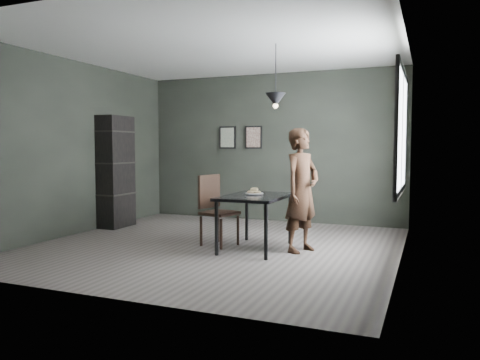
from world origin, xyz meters
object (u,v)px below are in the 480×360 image
at_px(woman, 302,190).
at_px(shelf_unit, 116,172).
at_px(wood_chair, 215,205).
at_px(cafe_table, 255,201).
at_px(pendant_lamp, 276,100).
at_px(white_plate, 254,194).

distance_m(woman, shelf_unit, 3.61).
distance_m(woman, wood_chair, 1.30).
bearing_deg(wood_chair, cafe_table, 10.89).
bearing_deg(cafe_table, pendant_lamp, 21.80).
bearing_deg(pendant_lamp, woman, 0.48).
relative_size(woman, shelf_unit, 0.85).
height_order(white_plate, pendant_lamp, pendant_lamp).
relative_size(cafe_table, shelf_unit, 0.61).
xyz_separation_m(cafe_table, woman, (0.62, 0.10, 0.16)).
distance_m(cafe_table, pendant_lamp, 1.41).
bearing_deg(cafe_table, woman, 9.38).
bearing_deg(white_plate, shelf_unit, 166.26).
relative_size(shelf_unit, pendant_lamp, 2.26).
height_order(white_plate, woman, woman).
bearing_deg(wood_chair, pendant_lamp, 18.69).
bearing_deg(shelf_unit, white_plate, -14.07).
relative_size(wood_chair, shelf_unit, 0.52).
xyz_separation_m(woman, wood_chair, (-1.27, -0.05, -0.26)).
bearing_deg(cafe_table, wood_chair, 174.94).
xyz_separation_m(woman, pendant_lamp, (-0.37, -0.00, 1.22)).
distance_m(cafe_table, shelf_unit, 3.04).
height_order(wood_chair, shelf_unit, shelf_unit).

